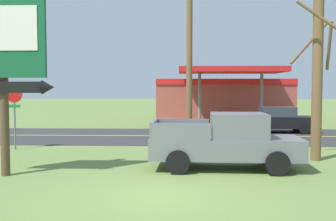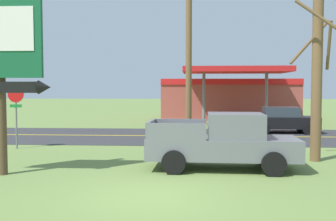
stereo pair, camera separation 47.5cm
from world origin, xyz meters
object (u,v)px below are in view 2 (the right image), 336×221
at_px(stop_sign, 16,105).
at_px(car_black_near_lane, 282,120).
at_px(motel_sign, 0,54).
at_px(utility_pole, 189,32).
at_px(gas_station, 228,97).
at_px(pickup_grey_parked_on_lawn, 224,142).
at_px(bare_tree, 317,61).

xyz_separation_m(stop_sign, car_black_near_lane, (13.81, 7.19, -1.20)).
distance_m(stop_sign, car_black_near_lane, 15.62).
bearing_deg(motel_sign, stop_sign, 110.31).
distance_m(utility_pole, car_black_near_lane, 10.82).
relative_size(motel_sign, car_black_near_lane, 1.42).
distance_m(gas_station, car_black_near_lane, 11.80).
bearing_deg(pickup_grey_parked_on_lawn, bare_tree, 25.89).
relative_size(stop_sign, gas_station, 0.25).
bearing_deg(car_black_near_lane, pickup_grey_parked_on_lawn, -111.75).
bearing_deg(gas_station, utility_pole, -99.98).
distance_m(motel_sign, pickup_grey_parked_on_lawn, 7.95).
height_order(motel_sign, gas_station, motel_sign).
distance_m(bare_tree, car_black_near_lane, 10.04).
xyz_separation_m(stop_sign, pickup_grey_parked_on_lawn, (9.30, -4.12, -1.06)).
bearing_deg(stop_sign, car_black_near_lane, 27.50).
bearing_deg(bare_tree, gas_station, 94.05).
height_order(utility_pole, pickup_grey_parked_on_lawn, utility_pole).
bearing_deg(bare_tree, utility_pole, 163.11).
height_order(gas_station, car_black_near_lane, gas_station).
relative_size(utility_pole, gas_station, 0.82).
distance_m(motel_sign, utility_pole, 7.72).
bearing_deg(stop_sign, utility_pole, -6.01).
bearing_deg(pickup_grey_parked_on_lawn, utility_pole, 111.17).
relative_size(bare_tree, car_black_near_lane, 1.78).
bearing_deg(pickup_grey_parked_on_lawn, gas_station, 84.56).
height_order(motel_sign, pickup_grey_parked_on_lawn, motel_sign).
height_order(bare_tree, gas_station, bare_tree).
xyz_separation_m(bare_tree, pickup_grey_parked_on_lawn, (-3.66, -1.78, -2.89)).
bearing_deg(utility_pole, stop_sign, 173.99).
bearing_deg(utility_pole, pickup_grey_parked_on_lawn, -68.83).
height_order(motel_sign, car_black_near_lane, motel_sign).
distance_m(stop_sign, gas_station, 21.94).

